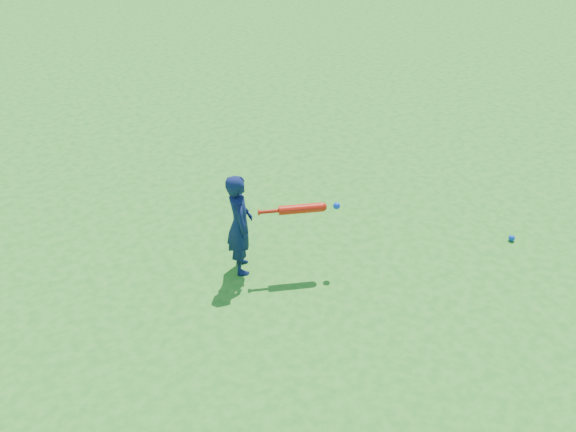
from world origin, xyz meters
The scene contains 4 objects.
ground centered at (0.00, 0.00, 0.00)m, with size 80.00×80.00×0.00m, color #24771C.
child centered at (-0.40, 0.37, 0.56)m, with size 0.41×0.27×1.12m, color #0E1843.
ground_ball_blue centered at (2.56, -0.47, 0.04)m, with size 0.07×0.07×0.07m, color #0B3FC5.
bat_swing centered at (0.22, 0.13, 0.72)m, with size 0.82×0.30×0.10m.
Camera 1 is at (-2.31, -4.77, 4.14)m, focal length 40.00 mm.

